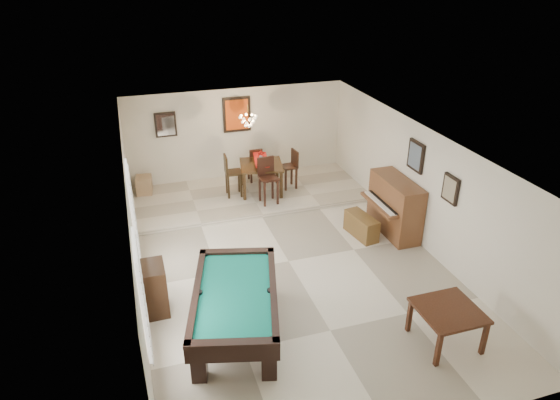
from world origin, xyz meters
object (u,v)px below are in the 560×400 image
piano_bench (361,226)px  chandelier (248,117)px  dining_chair_north (255,164)px  square_table (446,326)px  flower_vase (261,155)px  upright_piano (389,207)px  pool_table (236,313)px  dining_chair_south (269,181)px  dining_chair_east (289,169)px  corner_bench (144,185)px  dining_table (261,176)px  dining_chair_west (233,175)px  apothecary_chest (155,289)px

piano_bench → chandelier: chandelier is taller
dining_chair_north → square_table: bearing=99.6°
square_table → flower_vase: size_ratio=3.98×
upright_piano → piano_bench: size_ratio=1.71×
pool_table → square_table: size_ratio=2.59×
upright_piano → dining_chair_south: size_ratio=1.34×
dining_chair_east → corner_bench: dining_chair_east is taller
dining_table → flower_vase: flower_vase is taller
dining_chair_south → dining_chair_east: bearing=37.9°
dining_chair_west → corner_bench: bearing=72.2°
dining_chair_west → dining_chair_south: bearing=-129.4°
upright_piano → corner_bench: bearing=145.0°
dining_chair_east → chandelier: (-1.09, -0.06, 1.56)m
pool_table → dining_chair_west: dining_chair_west is taller
dining_chair_north → apothecary_chest: bearing=55.7°
piano_bench → corner_bench: 5.79m
dining_chair_west → apothecary_chest: bearing=153.3°
piano_bench → dining_chair_north: (-1.56, 3.48, 0.35)m
dining_chair_north → corner_bench: (-2.98, 0.11, -0.26)m
flower_vase → piano_bench: bearing=-60.0°
square_table → upright_piano: (0.86, 3.53, 0.32)m
dining_chair_east → chandelier: bearing=-92.4°
square_table → dining_chair_west: dining_chair_west is taller
dining_chair_east → dining_chair_north: bearing=-139.8°
apothecary_chest → chandelier: size_ratio=1.57×
pool_table → dining_chair_south: bearing=81.8°
dining_chair_east → piano_bench: bearing=11.1°
dining_chair_south → corner_bench: dining_chair_south is taller
piano_bench → chandelier: size_ratio=1.53×
apothecary_chest → dining_chair_west: (2.35, 4.02, 0.20)m
chandelier → piano_bench: bearing=-54.7°
pool_table → piano_bench: bearing=48.8°
upright_piano → apothecary_chest: upright_piano is taller
flower_vase → dining_chair_east: (0.76, 0.01, -0.49)m
piano_bench → dining_chair_west: 3.61m
square_table → dining_chair_east: 6.36m
pool_table → chandelier: 5.54m
square_table → apothecary_chest: bearing=153.0°
upright_piano → dining_chair_north: (-2.20, 3.52, -0.05)m
pool_table → corner_bench: bearing=115.4°
dining_table → flower_vase: bearing=0.0°
upright_piano → dining_table: (-2.22, 2.78, -0.09)m
piano_bench → flower_vase: size_ratio=3.75×
dining_chair_north → flower_vase: bearing=87.5°
flower_vase → dining_chair_north: 0.91m
dining_table → piano_bench: bearing=-60.0°
flower_vase → corner_bench: flower_vase is taller
upright_piano → dining_chair_east: 3.15m
apothecary_chest → dining_chair_south: size_ratio=0.81×
flower_vase → dining_chair_east: bearing=0.7°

